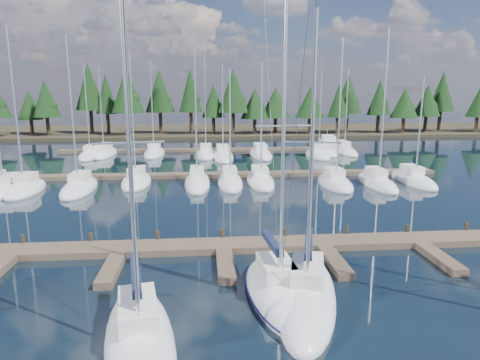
{
  "coord_description": "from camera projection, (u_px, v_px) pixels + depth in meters",
  "views": [
    {
      "loc": [
        -1.05,
        -6.39,
        9.45
      ],
      "look_at": [
        1.37,
        22.0,
        3.39
      ],
      "focal_mm": 32.0,
      "sensor_mm": 36.0,
      "label": 1
    }
  ],
  "objects": [
    {
      "name": "ground",
      "position": [
        217.0,
        199.0,
        37.52
      ],
      "size": [
        260.0,
        260.0,
        0.0
      ],
      "primitive_type": "plane",
      "color": "black",
      "rests_on": "ground"
    },
    {
      "name": "far_shore",
      "position": [
        208.0,
        131.0,
        95.93
      ],
      "size": [
        220.0,
        30.0,
        0.6
      ],
      "primitive_type": "cube",
      "color": "#30291A",
      "rests_on": "ground"
    },
    {
      "name": "main_dock",
      "position": [
        224.0,
        250.0,
        25.15
      ],
      "size": [
        44.0,
        6.13,
        0.9
      ],
      "color": "brown",
      "rests_on": "ground"
    },
    {
      "name": "back_docks",
      "position": [
        212.0,
        161.0,
        56.56
      ],
      "size": [
        50.0,
        21.8,
        0.4
      ],
      "color": "brown",
      "rests_on": "ground"
    },
    {
      "name": "front_sailboat_2",
      "position": [
        140.0,
        339.0,
        15.96
      ],
      "size": [
        4.13,
        9.16,
        14.05
      ],
      "color": "silver",
      "rests_on": "ground"
    },
    {
      "name": "front_sailboat_3",
      "position": [
        307.0,
        295.0,
        19.4
      ],
      "size": [
        4.86,
        9.52,
        13.32
      ],
      "color": "silver",
      "rests_on": "ground"
    },
    {
      "name": "front_sailboat_4",
      "position": [
        278.0,
        292.0,
        19.71
      ],
      "size": [
        3.4,
        8.02,
        14.45
      ],
      "color": "silver",
      "rests_on": "ground"
    },
    {
      "name": "back_sailboat_rows",
      "position": [
        214.0,
        166.0,
        52.41
      ],
      "size": [
        42.55,
        32.29,
        15.81
      ],
      "color": "silver",
      "rests_on": "ground"
    },
    {
      "name": "motor_yacht_right",
      "position": [
        328.0,
        150.0,
        64.15
      ],
      "size": [
        4.09,
        9.31,
        4.5
      ],
      "color": "silver",
      "rests_on": "ground"
    },
    {
      "name": "tree_line",
      "position": [
        189.0,
        99.0,
        84.62
      ],
      "size": [
        185.42,
        11.6,
        14.0
      ],
      "color": "black",
      "rests_on": "far_shore"
    }
  ]
}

